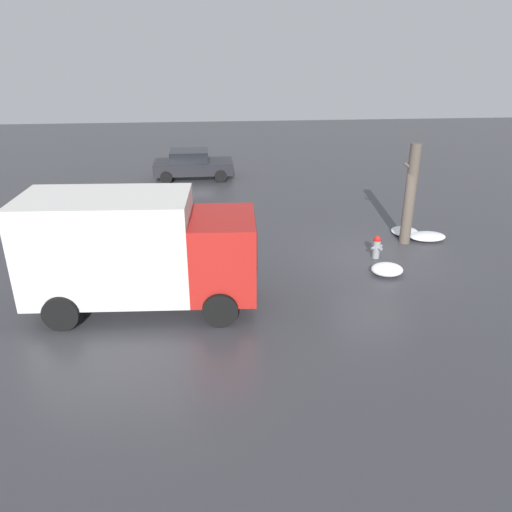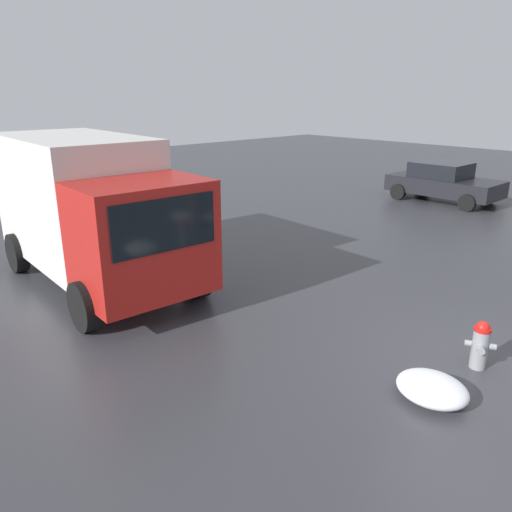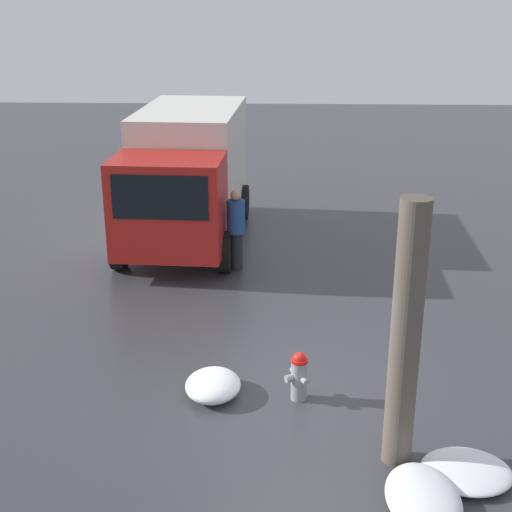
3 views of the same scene
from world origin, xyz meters
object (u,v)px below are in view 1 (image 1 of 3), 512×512
object	(u,v)px
delivery_truck	(136,248)
pedestrian	(217,250)
tree_trunk	(410,195)
parked_car	(192,164)
fire_hydrant	(377,247)

from	to	relation	value
delivery_truck	pedestrian	size ratio (longest dim) A/B	3.34
tree_trunk	delivery_truck	world-z (taller)	tree_trunk
tree_trunk	pedestrian	size ratio (longest dim) A/B	1.95
tree_trunk	pedestrian	xyz separation A→B (m)	(6.64, 2.46, -0.78)
pedestrian	parked_car	bearing A→B (deg)	-100.80
fire_hydrant	tree_trunk	distance (m)	2.33
delivery_truck	tree_trunk	bearing A→B (deg)	115.97
pedestrian	parked_car	xyz separation A→B (m)	(1.05, -12.07, -0.24)
tree_trunk	delivery_truck	size ratio (longest dim) A/B	0.58
tree_trunk	delivery_truck	xyz separation A→B (m)	(8.74, 3.75, -0.10)
delivery_truck	parked_car	distance (m)	13.43
fire_hydrant	pedestrian	bearing A→B (deg)	-103.77
parked_car	fire_hydrant	bearing A→B (deg)	29.65
tree_trunk	delivery_truck	bearing A→B (deg)	23.23
delivery_truck	pedestrian	world-z (taller)	delivery_truck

